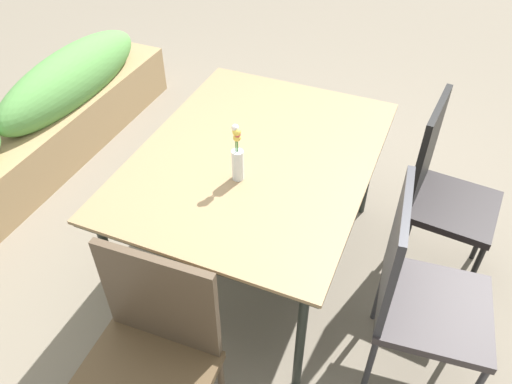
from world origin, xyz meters
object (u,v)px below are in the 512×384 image
dining_table (256,162)px  planter_box (8,153)px  flower_vase (237,157)px  chair_near_right (441,187)px  chair_near_left (417,289)px  chair_end_left (147,360)px

dining_table → planter_box: dining_table is taller
dining_table → flower_vase: flower_vase is taller
dining_table → chair_near_right: 0.93m
dining_table → flower_vase: bearing=177.7°
chair_near_left → chair_end_left: chair_near_left is taller
flower_vase → chair_near_left: bearing=-99.1°
chair_end_left → flower_vase: flower_vase is taller
chair_near_left → flower_vase: bearing=-104.9°
dining_table → chair_near_left: chair_near_left is taller
chair_end_left → planter_box: bearing=-32.9°
chair_end_left → planter_box: (0.98, 1.66, -0.22)m
chair_near_left → chair_end_left: 1.11m
chair_near_left → chair_near_right: chair_near_right is taller
chair_near_left → planter_box: size_ratio=0.32×
dining_table → chair_near_right: (0.33, -0.86, -0.14)m
dining_table → planter_box: size_ratio=0.46×
chair_near_left → chair_end_left: size_ratio=1.05×
dining_table → chair_near_right: size_ratio=1.39×
dining_table → chair_near_right: bearing=-69.1°
dining_table → planter_box: (-0.05, 1.66, -0.39)m
chair_near_left → planter_box: chair_near_left is taller
dining_table → chair_end_left: bearing=179.8°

